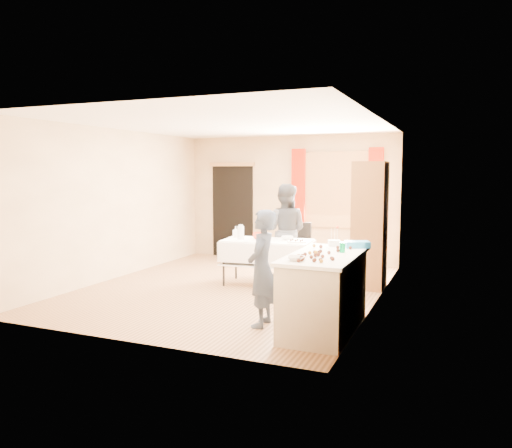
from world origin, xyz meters
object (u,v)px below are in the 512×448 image
at_px(counter, 324,292).
at_px(chair, 297,259).
at_px(party_table, 267,258).
at_px(cabinet, 370,225).
at_px(woman, 285,231).
at_px(girl, 262,268).

relative_size(counter, chair, 1.70).
bearing_deg(chair, party_table, -90.51).
relative_size(cabinet, party_table, 1.31).
bearing_deg(counter, woman, 118.31).
distance_m(counter, chair, 3.22).
bearing_deg(cabinet, chair, 158.38).
distance_m(party_table, woman, 0.77).
bearing_deg(girl, woman, -171.09).
bearing_deg(girl, chair, -174.86).
bearing_deg(woman, party_table, 77.60).
bearing_deg(party_table, chair, 73.85).
bearing_deg(girl, party_table, -165.32).
bearing_deg(party_table, woman, 79.26).
bearing_deg(counter, party_table, 127.08).
xyz_separation_m(counter, girl, (-0.74, -0.12, 0.25)).
bearing_deg(chair, cabinet, -11.05).
bearing_deg(girl, cabinet, 156.82).
relative_size(chair, woman, 0.57).
height_order(cabinet, party_table, cabinet).
distance_m(party_table, chair, 1.03).
bearing_deg(cabinet, girl, -108.41).
relative_size(cabinet, counter, 1.26).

